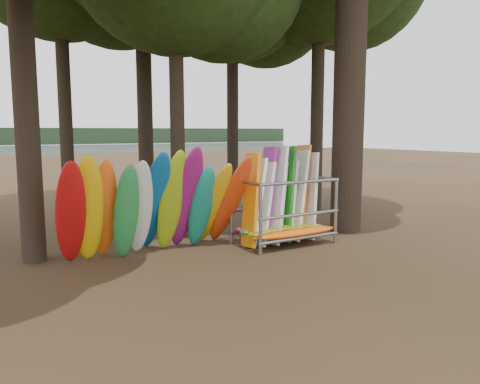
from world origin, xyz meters
TOP-DOWN VIEW (x-y plane):
  - ground at (0.00, 0.00)m, footprint 120.00×120.00m
  - lake at (0.00, 60.00)m, footprint 160.00×160.00m
  - kayak_row at (-2.34, 0.92)m, footprint 5.18×2.27m
  - storage_rack at (1.24, 0.28)m, footprint 2.79×1.65m

SIDE VIEW (x-z plane):
  - ground at x=0.00m, z-range 0.00..0.00m
  - lake at x=0.00m, z-range 0.00..0.00m
  - storage_rack at x=1.24m, z-range -0.49..2.34m
  - kayak_row at x=-2.34m, z-range -0.20..2.80m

